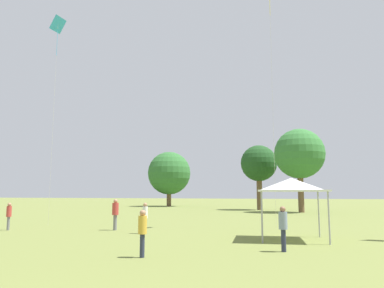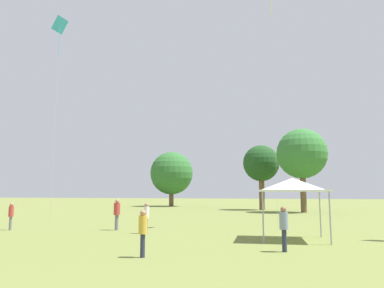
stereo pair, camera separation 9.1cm
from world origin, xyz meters
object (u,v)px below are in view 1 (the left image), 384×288
person_standing_0 (142,229)px  person_standing_2 (283,224)px  person_standing_5 (9,213)px  distant_tree_3 (259,164)px  distant_tree_0 (299,154)px  distant_tree_1 (169,173)px  person_standing_1 (145,215)px  kite_2 (58,31)px  canopy_tent (291,185)px  person_standing_3 (115,212)px

person_standing_0 → person_standing_2: bearing=-163.0°
person_standing_5 → distant_tree_3: (11.42, 32.10, 5.16)m
person_standing_0 → distant_tree_0: (5.12, 33.26, 5.79)m
distant_tree_1 → distant_tree_3: bearing=-30.0°
person_standing_1 → kite_2: size_ratio=0.11×
person_standing_1 → person_standing_2: person_standing_2 is taller
person_standing_1 → kite_2: bearing=72.2°
kite_2 → distant_tree_3: bearing=-152.8°
person_standing_0 → kite_2: size_ratio=0.11×
person_standing_5 → canopy_tent: canopy_tent is taller
person_standing_3 → distant_tree_1: distant_tree_1 is taller
person_standing_0 → distant_tree_1: bearing=-84.3°
person_standing_0 → kite_2: bearing=-54.7°
person_standing_0 → canopy_tent: (4.86, 6.56, 1.61)m
person_standing_5 → kite_2: size_ratio=0.11×
person_standing_3 → kite_2: kite_2 is taller
person_standing_0 → distant_tree_3: distant_tree_3 is taller
person_standing_3 → kite_2: bearing=-11.0°
person_standing_0 → person_standing_3: 10.04m
person_standing_2 → person_standing_0: bearing=-17.0°
person_standing_0 → person_standing_1: size_ratio=0.97×
person_standing_3 → canopy_tent: (10.38, -1.83, 1.49)m
person_standing_2 → distant_tree_3: size_ratio=0.20×
person_standing_3 → distant_tree_3: 31.13m
canopy_tent → kite_2: size_ratio=0.23×
person_standing_0 → person_standing_5: bearing=-42.6°
person_standing_2 → kite_2: kite_2 is taller
person_standing_1 → distant_tree_0: 27.95m
person_standing_0 → person_standing_2: person_standing_2 is taller
person_standing_5 → distant_tree_1: (-4.88, 41.50, 4.61)m
person_standing_0 → distant_tree_0: 34.15m
canopy_tent → person_standing_5: bearing=-180.0°
person_standing_1 → distant_tree_0: distant_tree_0 is taller
kite_2 → distant_tree_0: (16.86, 22.89, -7.46)m
person_standing_1 → distant_tree_3: distant_tree_3 is taller
person_standing_0 → distant_tree_0: bearing=-112.0°
distant_tree_0 → distant_tree_1: size_ratio=1.05×
person_standing_1 → person_standing_3: person_standing_3 is taller
person_standing_0 → person_standing_5: size_ratio=1.00×
person_standing_1 → canopy_tent: canopy_tent is taller
person_standing_2 → canopy_tent: size_ratio=0.48×
person_standing_1 → distant_tree_1: bearing=20.8°
person_standing_1 → canopy_tent: size_ratio=0.48×
person_standing_3 → distant_tree_0: bearing=-106.5°
distant_tree_3 → canopy_tent: bearing=-81.0°
distant_tree_3 → person_standing_0: bearing=-89.6°
canopy_tent → distant_tree_1: (-21.40, 41.50, 3.01)m
distant_tree_0 → distant_tree_3: size_ratio=1.13×
person_standing_3 → kite_2: 14.67m
person_standing_2 → distant_tree_0: (0.49, 30.56, 5.75)m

